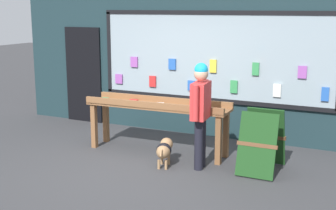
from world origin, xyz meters
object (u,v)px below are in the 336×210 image
at_px(small_dog, 164,150).
at_px(sandwich_board_sign, 262,141).
at_px(person_browsing, 201,107).
at_px(display_table_main, 158,110).

height_order(small_dog, sandwich_board_sign, sandwich_board_sign).
relative_size(person_browsing, small_dog, 2.81).
bearing_deg(display_table_main, sandwich_board_sign, -5.05).
distance_m(person_browsing, small_dog, 0.92).
bearing_deg(small_dog, sandwich_board_sign, -88.04).
bearing_deg(display_table_main, person_browsing, -24.93).
bearing_deg(small_dog, display_table_main, 20.03).
height_order(person_browsing, small_dog, person_browsing).
xyz_separation_m(person_browsing, small_dog, (-0.56, -0.16, -0.72)).
distance_m(display_table_main, sandwich_board_sign, 1.93).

